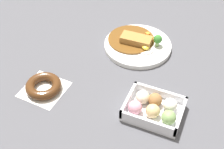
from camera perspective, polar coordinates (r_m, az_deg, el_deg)
The scene contains 4 objects.
ground_plane at distance 1.10m, azimuth 2.93°, elevation 2.58°, with size 1.60×1.60×0.00m, color #4C4C51.
curry_plate at distance 1.15m, azimuth 4.77°, elevation 5.69°, with size 0.25×0.25×0.06m.
donut_box at distance 0.92m, azimuth 7.83°, elevation -6.27°, with size 0.17×0.13×0.05m.
chocolate_ring_donut at distance 1.01m, azimuth -12.71°, elevation -2.14°, with size 0.14×0.14×0.03m.
Camera 1 is at (-0.27, 0.78, 0.73)m, focal length 48.78 mm.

